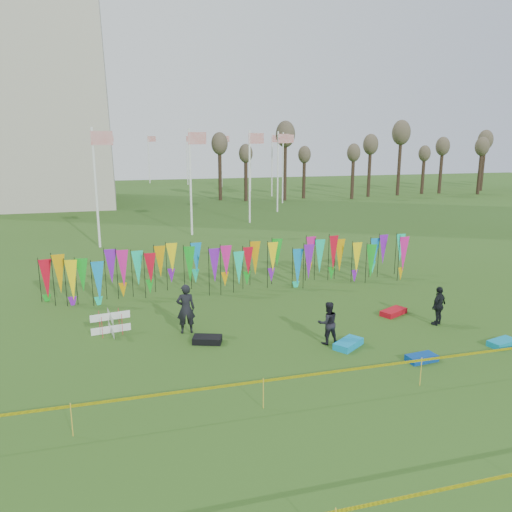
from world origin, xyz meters
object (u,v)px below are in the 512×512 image
object	(u,v)px
person_right	(439,306)
kite_bag_blue	(422,358)
kite_bag_black	(207,340)
person_mid	(328,323)
kite_bag_turquoise	(348,344)
kite_bag_teal	(502,343)
person_left	(186,309)
box_kite	(111,323)
kite_bag_red	(393,312)

from	to	relation	value
person_right	kite_bag_blue	world-z (taller)	person_right
kite_bag_blue	kite_bag_black	world-z (taller)	kite_bag_black
person_mid	kite_bag_blue	world-z (taller)	person_mid
person_mid	kite_bag_turquoise	size ratio (longest dim) A/B	1.33
kite_bag_blue	kite_bag_teal	size ratio (longest dim) A/B	0.92
person_left	kite_bag_black	world-z (taller)	person_left
person_mid	kite_bag_blue	distance (m)	3.37
person_mid	person_right	distance (m)	5.03
kite_bag_turquoise	kite_bag_blue	size ratio (longest dim) A/B	1.18
box_kite	kite_bag_blue	world-z (taller)	box_kite
kite_bag_turquoise	kite_bag_teal	world-z (taller)	kite_bag_turquoise
kite_bag_turquoise	kite_bag_black	world-z (taller)	kite_bag_black
person_mid	kite_bag_black	world-z (taller)	person_mid
person_mid	kite_bag_black	bearing A→B (deg)	-14.93
person_left	person_right	world-z (taller)	person_left
kite_bag_turquoise	kite_bag_red	distance (m)	4.21
person_mid	kite_bag_teal	xyz separation A→B (m)	(5.97, -1.86, -0.68)
box_kite	kite_bag_black	size ratio (longest dim) A/B	0.81
person_left	kite_bag_blue	distance (m)	8.60
box_kite	kite_bag_black	distance (m)	3.87
kite_bag_teal	kite_bag_black	bearing A→B (deg)	163.13
person_left	person_mid	size ratio (longest dim) A/B	1.22
box_kite	kite_bag_turquoise	size ratio (longest dim) A/B	0.70
kite_bag_blue	kite_bag_black	size ratio (longest dim) A/B	0.98
person_mid	kite_bag_red	bearing A→B (deg)	-150.74
person_left	person_mid	world-z (taller)	person_left
box_kite	person_mid	world-z (taller)	person_mid
box_kite	person_mid	size ratio (longest dim) A/B	0.53
kite_bag_blue	person_left	bearing A→B (deg)	147.44
kite_bag_blue	kite_bag_black	bearing A→B (deg)	152.56
box_kite	kite_bag_teal	xyz separation A→B (m)	(13.52, -4.96, -0.31)
kite_bag_black	person_right	bearing A→B (deg)	-4.02
person_left	kite_bag_red	distance (m)	8.74
kite_bag_turquoise	kite_bag_black	bearing A→B (deg)	160.13
kite_bag_blue	kite_bag_red	xyz separation A→B (m)	(1.48, 4.30, 0.01)
person_mid	kite_bag_blue	size ratio (longest dim) A/B	1.57
person_right	person_mid	bearing A→B (deg)	-20.62
kite_bag_blue	kite_bag_teal	bearing A→B (deg)	5.78
person_mid	kite_bag_teal	size ratio (longest dim) A/B	1.44
person_left	person_right	bearing A→B (deg)	172.17
kite_bag_turquoise	kite_bag_black	xyz separation A→B (m)	(-4.77, 1.72, 0.00)
person_right	kite_bag_teal	world-z (taller)	person_right
box_kite	person_right	world-z (taller)	person_right
kite_bag_blue	person_mid	bearing A→B (deg)	137.72
kite_bag_red	person_left	bearing A→B (deg)	177.95
person_mid	kite_bag_teal	distance (m)	6.29
person_left	kite_bag_turquoise	size ratio (longest dim) A/B	1.62
kite_bag_turquoise	kite_bag_red	world-z (taller)	kite_bag_turquoise
kite_bag_black	kite_bag_turquoise	bearing A→B (deg)	-19.87
box_kite	person_right	bearing A→B (deg)	-11.36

